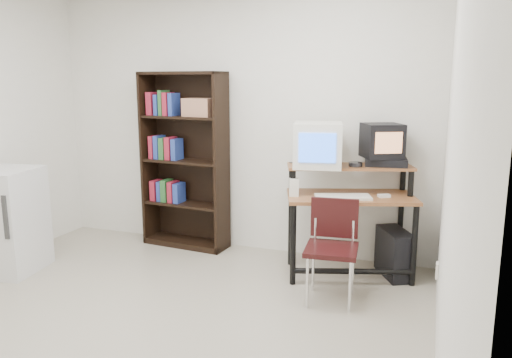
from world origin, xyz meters
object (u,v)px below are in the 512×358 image
(pc_tower, at_px, (394,253))
(mini_fridge, at_px, (6,220))
(bookshelf, at_px, (185,159))
(computer_desk, at_px, (350,201))
(crt_tv, at_px, (382,141))
(school_chair, at_px, (333,239))
(crt_monitor, at_px, (318,145))

(pc_tower, bearing_deg, mini_fridge, 170.34)
(pc_tower, distance_m, bookshelf, 2.27)
(computer_desk, bearing_deg, pc_tower, -5.00)
(mini_fridge, bearing_deg, crt_tv, 11.29)
(mini_fridge, bearing_deg, pc_tower, 8.78)
(bookshelf, bearing_deg, mini_fridge, -129.86)
(crt_tv, height_order, school_chair, crt_tv)
(crt_tv, distance_m, pc_tower, 1.01)
(pc_tower, bearing_deg, computer_desk, 165.92)
(computer_desk, relative_size, pc_tower, 2.71)
(bookshelf, bearing_deg, crt_tv, 3.21)
(school_chair, distance_m, mini_fridge, 2.95)
(computer_desk, xyz_separation_m, school_chair, (-0.04, -0.56, -0.19))
(crt_monitor, height_order, school_chair, crt_monitor)
(crt_tv, bearing_deg, computer_desk, -166.22)
(computer_desk, height_order, bookshelf, bookshelf)
(computer_desk, bearing_deg, bookshelf, 153.73)
(school_chair, height_order, mini_fridge, mini_fridge)
(crt_monitor, bearing_deg, bookshelf, 157.85)
(computer_desk, relative_size, school_chair, 1.53)
(computer_desk, height_order, mini_fridge, computer_desk)
(bookshelf, xyz_separation_m, mini_fridge, (-1.20, -1.22, -0.45))
(crt_tv, bearing_deg, mini_fridge, 173.48)
(mini_fridge, bearing_deg, school_chair, -0.72)
(crt_monitor, distance_m, mini_fridge, 2.91)
(computer_desk, relative_size, mini_fridge, 1.28)
(crt_monitor, height_order, crt_tv, crt_monitor)
(crt_tv, height_order, pc_tower, crt_tv)
(computer_desk, relative_size, crt_monitor, 2.48)
(bookshelf, bearing_deg, school_chair, -20.43)
(school_chair, relative_size, mini_fridge, 0.84)
(crt_monitor, xyz_separation_m, pc_tower, (0.70, 0.11, -0.96))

